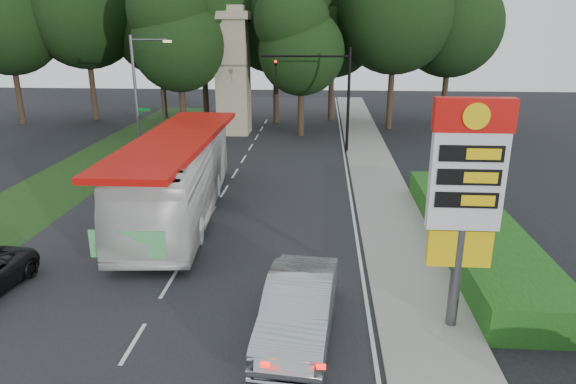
# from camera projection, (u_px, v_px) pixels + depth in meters

# --- Properties ---
(ground) EXTENTS (120.00, 120.00, 0.00)m
(ground) POSITION_uv_depth(u_px,v_px,m) (127.00, 355.00, 14.10)
(ground) COLOR black
(ground) RESTS_ON ground
(road_surface) EXTENTS (14.00, 80.00, 0.02)m
(road_surface) POSITION_uv_depth(u_px,v_px,m) (215.00, 207.00, 25.47)
(road_surface) COLOR black
(road_surface) RESTS_ON ground
(sidewalk_right) EXTENTS (3.00, 80.00, 0.12)m
(sidewalk_right) POSITION_uv_depth(u_px,v_px,m) (388.00, 210.00, 24.92)
(sidewalk_right) COLOR gray
(sidewalk_right) RESTS_ON ground
(grass_verge_left) EXTENTS (5.00, 50.00, 0.02)m
(grass_verge_left) POSITION_uv_depth(u_px,v_px,m) (83.00, 171.00, 31.77)
(grass_verge_left) COLOR #193814
(grass_verge_left) RESTS_ON ground
(hedge) EXTENTS (3.00, 14.00, 1.20)m
(hedge) POSITION_uv_depth(u_px,v_px,m) (475.00, 233.00, 20.76)
(hedge) COLOR #174F15
(hedge) RESTS_ON ground
(gas_station_pylon) EXTENTS (2.10, 0.45, 6.85)m
(gas_station_pylon) POSITION_uv_depth(u_px,v_px,m) (466.00, 186.00, 14.02)
(gas_station_pylon) COLOR #59595E
(gas_station_pylon) RESTS_ON ground
(traffic_signal_mast) EXTENTS (6.10, 0.35, 7.20)m
(traffic_signal_mast) POSITION_uv_depth(u_px,v_px,m) (330.00, 85.00, 35.03)
(traffic_signal_mast) COLOR black
(traffic_signal_mast) RESTS_ON ground
(streetlight_signs) EXTENTS (2.75, 0.98, 8.00)m
(streetlight_signs) POSITION_uv_depth(u_px,v_px,m) (139.00, 91.00, 34.03)
(streetlight_signs) COLOR #59595E
(streetlight_signs) RESTS_ON ground
(monument) EXTENTS (3.00, 3.00, 10.05)m
(monument) POSITION_uv_depth(u_px,v_px,m) (233.00, 71.00, 41.08)
(monument) COLOR gray
(monument) RESTS_ON ground
(tree_west_near) EXTENTS (8.40, 8.40, 16.50)m
(tree_west_near) POSITION_uv_depth(u_px,v_px,m) (157.00, 8.00, 46.69)
(tree_west_near) COLOR #2D2116
(tree_west_near) RESTS_ON ground
(tree_east_near) EXTENTS (8.12, 8.12, 15.95)m
(tree_east_near) POSITION_uv_depth(u_px,v_px,m) (333.00, 12.00, 45.78)
(tree_east_near) COLOR #2D2116
(tree_east_near) RESTS_ON ground
(tree_far_east) EXTENTS (8.68, 8.68, 17.05)m
(tree_far_east) POSITION_uv_depth(u_px,v_px,m) (453.00, 3.00, 43.04)
(tree_far_east) COLOR #2D2116
(tree_far_east) RESTS_ON ground
(tree_monument_left) EXTENTS (7.28, 7.28, 14.30)m
(tree_monument_left) POSITION_uv_depth(u_px,v_px,m) (177.00, 24.00, 39.27)
(tree_monument_left) COLOR #2D2116
(tree_monument_left) RESTS_ON ground
(tree_monument_right) EXTENTS (6.72, 6.72, 13.20)m
(tree_monument_right) POSITION_uv_depth(u_px,v_px,m) (301.00, 33.00, 39.35)
(tree_monument_right) COLOR #2D2116
(tree_monument_right) RESTS_ON ground
(transit_bus) EXTENTS (4.27, 13.77, 3.78)m
(transit_bus) POSITION_uv_depth(u_px,v_px,m) (178.00, 176.00, 23.97)
(transit_bus) COLOR white
(transit_bus) RESTS_ON ground
(sedan_silver) EXTENTS (2.35, 5.58, 1.79)m
(sedan_silver) POSITION_uv_depth(u_px,v_px,m) (299.00, 307.00, 14.76)
(sedan_silver) COLOR #9A9DA1
(sedan_silver) RESTS_ON ground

